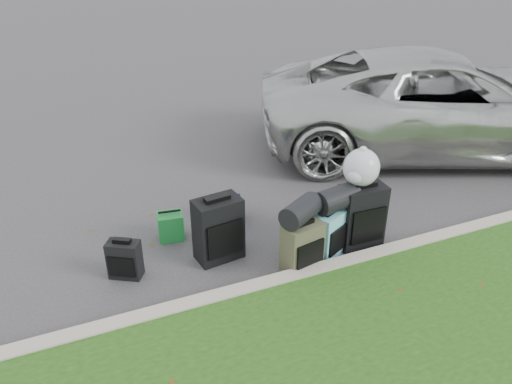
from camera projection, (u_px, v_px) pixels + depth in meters
name	position (u px, v px, depth m)	size (l,w,h in m)	color
ground	(269.00, 235.00, 6.34)	(120.00, 120.00, 0.00)	#383535
curb	(307.00, 276.00, 5.49)	(120.00, 0.18, 0.15)	#9E937F
suv	(439.00, 102.00, 8.45)	(2.79, 6.04, 1.68)	#B7B7B2
suitcase_small_black	(125.00, 259.00, 5.51)	(0.36, 0.20, 0.44)	black
suitcase_large_black_left	(218.00, 229.00, 5.75)	(0.54, 0.32, 0.77)	black
suitcase_olive	(302.00, 247.00, 5.59)	(0.44, 0.27, 0.60)	#383924
suitcase_teal	(329.00, 234.00, 5.84)	(0.40, 0.24, 0.58)	teal
suitcase_large_black_right	(361.00, 216.00, 5.99)	(0.53, 0.32, 0.80)	black
tote_green	(171.00, 226.00, 6.21)	(0.31, 0.24, 0.35)	#1C8031
tote_navy	(230.00, 209.00, 6.62)	(0.30, 0.23, 0.32)	#16204E
duffel_left	(301.00, 211.00, 5.43)	(0.27, 0.27, 0.49)	black
duffel_right	(337.00, 199.00, 5.71)	(0.29, 0.29, 0.51)	black
trash_bag	(361.00, 168.00, 5.75)	(0.43, 0.43, 0.43)	silver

